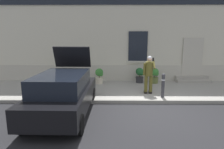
{
  "coord_description": "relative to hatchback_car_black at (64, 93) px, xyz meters",
  "views": [
    {
      "loc": [
        -1.41,
        -6.49,
        2.67
      ],
      "look_at": [
        -1.48,
        1.6,
        1.1
      ],
      "focal_mm": 30.21,
      "sensor_mm": 36.0,
      "label": 1
    }
  ],
  "objects": [
    {
      "name": "planter_charcoal",
      "position": [
        3.22,
        4.31,
        -0.19
      ],
      "size": [
        0.44,
        0.44,
        0.86
      ],
      "color": "#2D2D30",
      "rests_on": "sidewalk"
    },
    {
      "name": "entrance_stoop",
      "position": [
        6.34,
        4.56,
        -0.52
      ],
      "size": [
        1.91,
        0.64,
        0.32
      ],
      "color": "#9E998E",
      "rests_on": "sidewalk"
    },
    {
      "name": "curb_edge",
      "position": [
        3.14,
        1.16,
        -0.72
      ],
      "size": [
        24.0,
        0.12,
        0.15
      ],
      "primitive_type": "cube",
      "color": "gray",
      "rests_on": "ground"
    },
    {
      "name": "person_on_phone",
      "position": [
        3.32,
        2.08,
        0.35
      ],
      "size": [
        0.51,
        0.49,
        1.75
      ],
      "rotation": [
        0.0,
        0.0,
        0.29
      ],
      "color": "#514C1E",
      "rests_on": "sidewalk"
    },
    {
      "name": "planter_olive",
      "position": [
        4.06,
        4.19,
        -0.19
      ],
      "size": [
        0.44,
        0.44,
        0.86
      ],
      "color": "#606B38",
      "rests_on": "sidewalk"
    },
    {
      "name": "planter_cream",
      "position": [
        0.93,
        4.06,
        -0.19
      ],
      "size": [
        0.44,
        0.44,
        0.86
      ],
      "color": "beige",
      "rests_on": "sidewalk"
    },
    {
      "name": "planter_terracotta",
      "position": [
        -1.36,
        4.15,
        -0.19
      ],
      "size": [
        0.44,
        0.44,
        0.86
      ],
      "color": "#B25B38",
      "rests_on": "sidewalk"
    },
    {
      "name": "building_facade",
      "position": [
        3.15,
        5.51,
        2.93
      ],
      "size": [
        24.0,
        1.52,
        7.5
      ],
      "color": "beige",
      "rests_on": "ground"
    },
    {
      "name": "ground_plane",
      "position": [
        3.14,
        0.22,
        -0.8
      ],
      "size": [
        80.0,
        80.0,
        0.0
      ],
      "primitive_type": "plane",
      "color": "#232326"
    },
    {
      "name": "hatchback_car_black",
      "position": [
        0.0,
        0.0,
        0.0
      ],
      "size": [
        1.85,
        4.09,
        2.34
      ],
      "color": "black",
      "rests_on": "ground"
    },
    {
      "name": "bollard_near_person",
      "position": [
        3.85,
        1.57,
        -0.09
      ],
      "size": [
        0.15,
        0.15,
        1.04
      ],
      "color": "#333338",
      "rests_on": "sidewalk"
    },
    {
      "name": "sidewalk",
      "position": [
        3.14,
        3.02,
        -0.72
      ],
      "size": [
        24.0,
        3.6,
        0.15
      ],
      "primitive_type": "cube",
      "color": "#99968E",
      "rests_on": "ground"
    }
  ]
}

